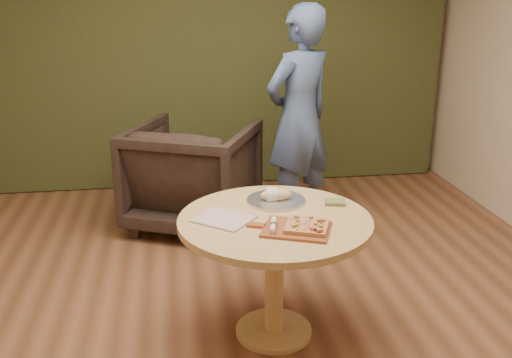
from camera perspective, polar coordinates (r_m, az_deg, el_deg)
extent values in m
cube|color=brown|center=(3.52, -0.73, -15.90)|extent=(5.00, 6.00, 0.02)
cube|color=beige|center=(5.92, -4.87, 13.01)|extent=(5.00, 0.02, 2.80)
cube|color=#32391A|center=(5.81, -4.79, 12.90)|extent=(4.80, 0.14, 2.78)
cylinder|color=tan|center=(3.56, 1.78, -14.88)|extent=(0.46, 0.46, 0.03)
cylinder|color=tan|center=(3.39, 1.83, -10.09)|extent=(0.11, 0.11, 0.68)
cylinder|color=tan|center=(3.22, 1.90, -4.24)|extent=(1.10, 1.10, 0.04)
cube|color=brown|center=(3.06, 4.08, -5.02)|extent=(0.43, 0.39, 0.01)
cube|color=brown|center=(3.10, 0.05, -4.66)|extent=(0.11, 0.08, 0.01)
cube|color=tan|center=(3.06, 5.13, -4.70)|extent=(0.29, 0.29, 0.02)
cylinder|color=maroon|center=(2.98, 5.77, -5.04)|extent=(0.04, 0.04, 0.00)
cylinder|color=maroon|center=(2.97, 6.31, -5.17)|extent=(0.05, 0.05, 0.00)
cylinder|color=maroon|center=(3.09, 6.39, -4.22)|extent=(0.04, 0.04, 0.00)
cube|color=tan|center=(3.01, 3.80, -4.67)|extent=(0.03, 0.03, 0.01)
cube|color=tan|center=(3.07, 4.22, -4.18)|extent=(0.02, 0.02, 0.01)
cube|color=tan|center=(3.12, 5.51, -3.83)|extent=(0.03, 0.03, 0.01)
cube|color=tan|center=(3.12, 4.06, -3.79)|extent=(0.03, 0.03, 0.01)
cube|color=tan|center=(2.97, 6.30, -5.12)|extent=(0.02, 0.02, 0.01)
cube|color=tan|center=(3.09, 6.75, -4.10)|extent=(0.03, 0.03, 0.01)
cube|color=tan|center=(3.02, 6.50, -4.69)|extent=(0.03, 0.03, 0.01)
cube|color=tan|center=(3.04, 5.96, -4.46)|extent=(0.02, 0.02, 0.01)
cube|color=tan|center=(3.02, 4.05, -4.60)|extent=(0.02, 0.02, 0.01)
cube|color=#2F7427|center=(3.05, 4.89, -4.51)|extent=(0.01, 0.01, 0.00)
cube|color=#2F7427|center=(3.11, 4.19, -3.97)|extent=(0.01, 0.01, 0.00)
cube|color=#2F7427|center=(2.98, 6.36, -5.13)|extent=(0.01, 0.01, 0.00)
cube|color=#2F7427|center=(2.97, 4.83, -5.11)|extent=(0.01, 0.01, 0.00)
cube|color=#2F7427|center=(2.98, 4.17, -5.04)|extent=(0.01, 0.01, 0.00)
cube|color=#2F7427|center=(3.06, 6.58, -4.43)|extent=(0.01, 0.01, 0.00)
cube|color=#A94C80|center=(3.01, 5.49, -4.83)|extent=(0.02, 0.03, 0.00)
cube|color=#A94C80|center=(3.05, 4.47, -4.46)|extent=(0.02, 0.03, 0.00)
cube|color=#A94C80|center=(3.07, 5.02, -4.36)|extent=(0.02, 0.03, 0.00)
cube|color=#A94C80|center=(3.05, 5.33, -4.52)|extent=(0.02, 0.03, 0.00)
cube|color=#A94C80|center=(3.00, 5.27, -4.88)|extent=(0.03, 0.02, 0.00)
cube|color=#A94C80|center=(3.10, 3.73, -4.01)|extent=(0.03, 0.02, 0.00)
cube|color=#A94C80|center=(3.10, 5.45, -4.09)|extent=(0.02, 0.03, 0.00)
cylinder|color=silver|center=(3.05, 1.74, -4.64)|extent=(0.07, 0.17, 0.03)
cylinder|color=#194C26|center=(3.05, 1.74, -4.64)|extent=(0.04, 0.03, 0.03)
cube|color=silver|center=(3.13, 1.83, -3.95)|extent=(0.02, 0.04, 0.00)
cube|color=white|center=(3.19, -3.26, -4.00)|extent=(0.39, 0.38, 0.01)
cylinder|color=silver|center=(3.45, 2.01, -2.21)|extent=(0.35, 0.35, 0.01)
cylinder|color=silver|center=(3.45, 2.01, -2.13)|extent=(0.36, 0.36, 0.02)
ellipsoid|color=beige|center=(3.44, 2.02, -1.59)|extent=(0.19, 0.08, 0.07)
cylinder|color=silver|center=(3.43, 1.53, -1.62)|extent=(0.06, 0.09, 0.09)
cube|color=brown|center=(3.45, 7.91, -2.30)|extent=(0.14, 0.13, 0.02)
imported|color=black|center=(4.87, -6.29, 0.87)|extent=(1.26, 1.23, 1.00)
imported|color=#465E8C|center=(4.82, 4.32, 6.08)|extent=(0.81, 0.73, 1.87)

